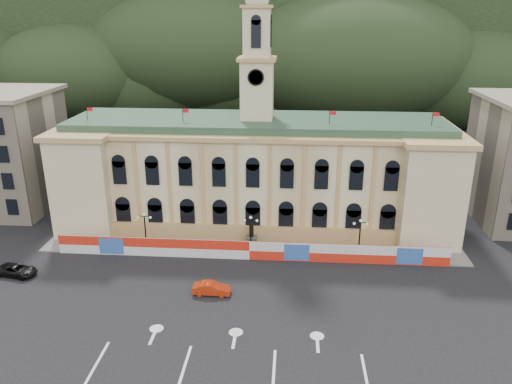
# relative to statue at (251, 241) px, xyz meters

# --- Properties ---
(ground) EXTENTS (260.00, 260.00, 0.00)m
(ground) POSITION_rel_statue_xyz_m (0.00, -18.00, -1.19)
(ground) COLOR black
(ground) RESTS_ON ground
(lane_markings) EXTENTS (26.00, 10.00, 0.02)m
(lane_markings) POSITION_rel_statue_xyz_m (0.00, -23.00, -1.18)
(lane_markings) COLOR white
(lane_markings) RESTS_ON ground
(hill_ridge) EXTENTS (230.00, 80.00, 64.00)m
(hill_ridge) POSITION_rel_statue_xyz_m (0.03, 103.99, 18.30)
(hill_ridge) COLOR black
(hill_ridge) RESTS_ON ground
(city_hall) EXTENTS (56.20, 17.60, 37.10)m
(city_hall) POSITION_rel_statue_xyz_m (0.00, 9.63, 6.66)
(city_hall) COLOR beige
(city_hall) RESTS_ON ground
(hoarding_fence) EXTENTS (50.00, 0.44, 2.50)m
(hoarding_fence) POSITION_rel_statue_xyz_m (0.06, -2.93, 0.06)
(hoarding_fence) COLOR red
(hoarding_fence) RESTS_ON ground
(pavement) EXTENTS (56.00, 5.50, 0.16)m
(pavement) POSITION_rel_statue_xyz_m (0.00, -0.25, -1.11)
(pavement) COLOR slate
(pavement) RESTS_ON ground
(statue) EXTENTS (1.40, 1.40, 3.72)m
(statue) POSITION_rel_statue_xyz_m (0.00, 0.00, 0.00)
(statue) COLOR #595651
(statue) RESTS_ON ground
(lamp_left) EXTENTS (1.96, 0.44, 5.15)m
(lamp_left) POSITION_rel_statue_xyz_m (-14.00, -1.00, 1.89)
(lamp_left) COLOR black
(lamp_left) RESTS_ON ground
(lamp_center) EXTENTS (1.96, 0.44, 5.15)m
(lamp_center) POSITION_rel_statue_xyz_m (0.00, -1.00, 1.89)
(lamp_center) COLOR black
(lamp_center) RESTS_ON ground
(lamp_right) EXTENTS (1.96, 0.44, 5.15)m
(lamp_right) POSITION_rel_statue_xyz_m (14.00, -1.00, 1.89)
(lamp_right) COLOR black
(lamp_right) RESTS_ON ground
(red_sedan) EXTENTS (1.56, 4.29, 1.41)m
(red_sedan) POSITION_rel_statue_xyz_m (-3.50, -11.64, -0.48)
(red_sedan) COLOR #B3290C
(red_sedan) RESTS_ON ground
(black_suv) EXTENTS (3.97, 5.70, 1.37)m
(black_suv) POSITION_rel_statue_xyz_m (-27.51, -9.22, -0.50)
(black_suv) COLOR black
(black_suv) RESTS_ON ground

